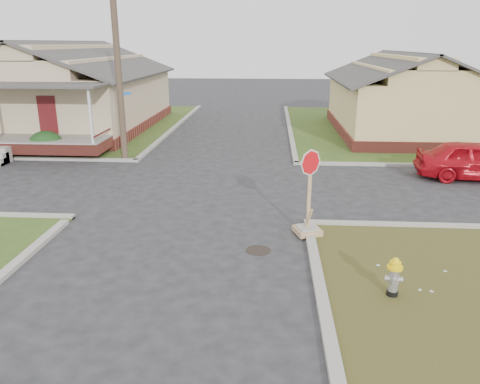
# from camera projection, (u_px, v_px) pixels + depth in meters

# --- Properties ---
(ground) EXTENTS (120.00, 120.00, 0.00)m
(ground) POSITION_uv_depth(u_px,v_px,m) (178.00, 240.00, 12.73)
(ground) COLOR #242426
(ground) RESTS_ON ground
(verge_far_left) EXTENTS (19.00, 19.00, 0.05)m
(verge_far_left) POSITION_uv_depth(u_px,v_px,m) (36.00, 124.00, 30.66)
(verge_far_left) COLOR #304E1C
(verge_far_left) RESTS_ON ground
(curbs) EXTENTS (80.00, 40.00, 0.12)m
(curbs) POSITION_uv_depth(u_px,v_px,m) (204.00, 187.00, 17.48)
(curbs) COLOR #9F9A8F
(curbs) RESTS_ON ground
(manhole) EXTENTS (0.64, 0.64, 0.01)m
(manhole) POSITION_uv_depth(u_px,v_px,m) (258.00, 250.00, 12.11)
(manhole) COLOR black
(manhole) RESTS_ON ground
(corner_house) EXTENTS (10.10, 15.50, 5.30)m
(corner_house) POSITION_uv_depth(u_px,v_px,m) (68.00, 92.00, 28.53)
(corner_house) COLOR maroon
(corner_house) RESTS_ON ground
(side_house_yellow) EXTENTS (7.60, 11.60, 4.70)m
(side_house_yellow) POSITION_uv_depth(u_px,v_px,m) (402.00, 96.00, 27.09)
(side_house_yellow) COLOR maroon
(side_house_yellow) RESTS_ON ground
(utility_pole) EXTENTS (1.80, 0.28, 9.00)m
(utility_pole) POSITION_uv_depth(u_px,v_px,m) (117.00, 54.00, 20.03)
(utility_pole) COLOR #412E25
(utility_pole) RESTS_ON ground
(fire_hydrant) EXTENTS (0.32, 0.32, 0.87)m
(fire_hydrant) POSITION_uv_depth(u_px,v_px,m) (394.00, 275.00, 9.73)
(fire_hydrant) COLOR black
(fire_hydrant) RESTS_ON ground
(stop_sign) EXTENTS (0.68, 0.67, 2.41)m
(stop_sign) POSITION_uv_depth(u_px,v_px,m) (308.00, 216.00, 12.90)
(stop_sign) COLOR tan
(stop_sign) RESTS_ON ground
(red_sedan) EXTENTS (4.63, 2.26, 1.52)m
(red_sedan) POSITION_uv_depth(u_px,v_px,m) (476.00, 160.00, 18.19)
(red_sedan) COLOR #B80D18
(red_sedan) RESTS_ON ground
(hedge_right) EXTENTS (1.51, 1.24, 1.16)m
(hedge_right) POSITION_uv_depth(u_px,v_px,m) (46.00, 144.00, 21.81)
(hedge_right) COLOR #183A15
(hedge_right) RESTS_ON verge_far_left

